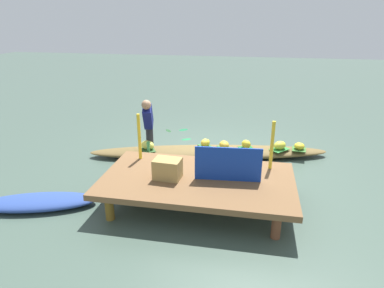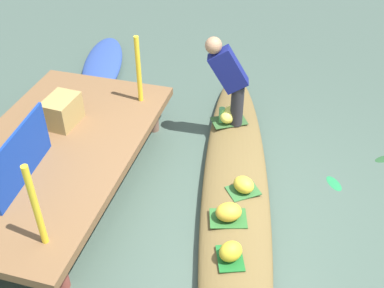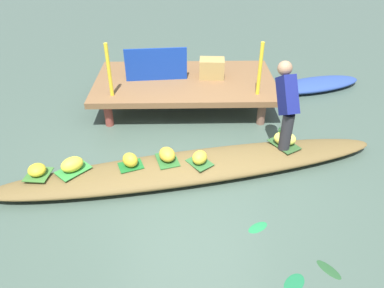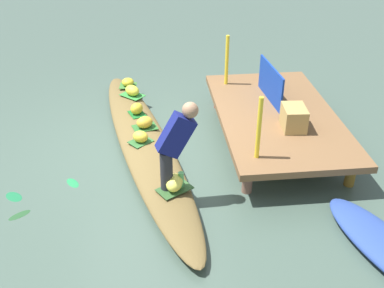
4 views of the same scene
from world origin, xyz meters
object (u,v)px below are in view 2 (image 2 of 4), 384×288
at_px(banana_bunch_5, 231,251).
at_px(vendor_person, 229,77).
at_px(market_banner, 21,156).
at_px(banana_bunch_2, 244,185).
at_px(produce_crate, 62,111).
at_px(banana_bunch_1, 229,115).
at_px(water_bottle, 222,115).
at_px(vendor_boat, 235,203).
at_px(banana_bunch_3, 229,212).
at_px(moored_boat, 103,65).

bearing_deg(banana_bunch_5, vendor_person, 13.24).
bearing_deg(market_banner, banana_bunch_2, -76.61).
height_order(banana_bunch_5, produce_crate, produce_crate).
height_order(banana_bunch_1, water_bottle, water_bottle).
relative_size(vendor_boat, banana_bunch_5, 24.15).
distance_m(banana_bunch_2, banana_bunch_3, 0.44).
relative_size(moored_boat, banana_bunch_3, 7.31).
distance_m(vendor_boat, banana_bunch_3, 0.41).
bearing_deg(water_bottle, market_banner, 139.22).
height_order(vendor_boat, produce_crate, produce_crate).
relative_size(banana_bunch_2, banana_bunch_3, 0.88).
distance_m(water_bottle, market_banner, 2.52).
distance_m(vendor_boat, market_banner, 2.25).
relative_size(banana_bunch_3, banana_bunch_5, 1.19).
bearing_deg(moored_boat, banana_bunch_3, -153.76).
relative_size(banana_bunch_2, market_banner, 0.22).
distance_m(market_banner, produce_crate, 1.00).
bearing_deg(market_banner, moored_boat, 6.60).
distance_m(banana_bunch_1, produce_crate, 2.07).
distance_m(vendor_person, produce_crate, 2.01).
xyz_separation_m(banana_bunch_1, vendor_person, (-0.05, 0.03, 0.58)).
bearing_deg(produce_crate, water_bottle, -62.60).
xyz_separation_m(vendor_boat, water_bottle, (1.28, 0.45, 0.22)).
xyz_separation_m(vendor_boat, banana_bunch_3, (-0.35, 0.01, 0.21)).
height_order(banana_bunch_2, vendor_person, vendor_person).
bearing_deg(vendor_boat, produce_crate, 68.47).
bearing_deg(vendor_boat, banana_bunch_5, 176.22).
xyz_separation_m(banana_bunch_2, water_bottle, (1.19, 0.51, 0.02)).
relative_size(banana_bunch_1, vendor_person, 0.26).
bearing_deg(banana_bunch_3, vendor_person, 12.97).
height_order(vendor_boat, banana_bunch_5, banana_bunch_5).
xyz_separation_m(vendor_person, produce_crate, (-0.89, 1.78, -0.24)).
relative_size(water_bottle, produce_crate, 0.49).
bearing_deg(produce_crate, banana_bunch_5, -118.11).
distance_m(moored_boat, vendor_person, 2.73).
relative_size(moored_boat, water_bottle, 8.95).
height_order(moored_boat, banana_bunch_3, banana_bunch_3).
xyz_separation_m(banana_bunch_1, produce_crate, (-0.94, 1.81, 0.34)).
bearing_deg(vendor_boat, moored_boat, 35.34).
bearing_deg(banana_bunch_3, produce_crate, 71.19).
bearing_deg(vendor_boat, market_banner, 94.73).
height_order(moored_boat, market_banner, market_banner).
bearing_deg(market_banner, banana_bunch_3, -87.58).
distance_m(banana_bunch_1, vendor_person, 0.58).
bearing_deg(vendor_boat, water_bottle, 7.84).
xyz_separation_m(vendor_boat, vendor_person, (1.28, 0.38, 0.79)).
bearing_deg(water_bottle, banana_bunch_1, -61.15).
distance_m(vendor_person, market_banner, 2.52).
bearing_deg(banana_bunch_3, vendor_boat, -1.69).
height_order(banana_bunch_1, market_banner, market_banner).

